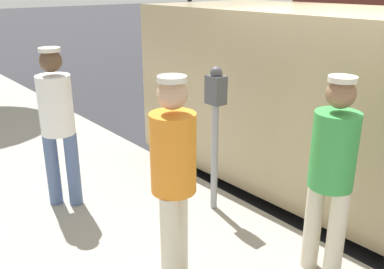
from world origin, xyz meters
The scene contains 6 objects.
ground_plane centered at (0.00, 0.00, 0.00)m, with size 80.00×80.00×0.00m, color #2D2D33.
parking_meter_near centered at (1.35, -0.70, 1.18)m, with size 0.14×0.18×1.52m.
pedestrian_in_orange centered at (2.37, -0.05, 1.11)m, with size 0.34×0.34×1.68m.
pedestrian_in_white centered at (2.52, -1.80, 1.11)m, with size 0.34×0.34×1.68m.
pedestrian_in_green centered at (1.39, 0.65, 1.09)m, with size 0.34×0.36×1.65m.
parked_van centered at (-0.15, -0.06, 1.15)m, with size 2.25×5.25×2.15m.
Camera 1 is at (4.07, 2.24, 2.44)m, focal length 39.70 mm.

